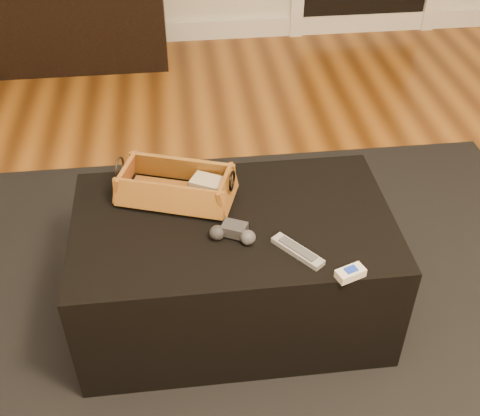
{
  "coord_description": "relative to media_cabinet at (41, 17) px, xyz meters",
  "views": [
    {
      "loc": [
        0.03,
        -1.04,
        1.64
      ],
      "look_at": [
        0.2,
        0.35,
        0.49
      ],
      "focal_mm": 45.0,
      "sensor_mm": 36.0,
      "label": 1
    }
  ],
  "objects": [
    {
      "name": "wicker_basket",
      "position": [
        0.73,
        -2.01,
        0.19
      ],
      "size": [
        0.41,
        0.3,
        0.13
      ],
      "color": "#945021",
      "rests_on": "ottoman"
    },
    {
      "name": "ottoman",
      "position": [
        0.9,
        -2.14,
        -0.06
      ],
      "size": [
        1.0,
        0.6,
        0.42
      ],
      "primitive_type": "cube",
      "color": "black",
      "rests_on": "area_rug"
    },
    {
      "name": "silver_remote",
      "position": [
        1.07,
        -2.31,
        0.16
      ],
      "size": [
        0.14,
        0.16,
        0.02
      ],
      "color": "#929599",
      "rests_on": "ottoman"
    },
    {
      "name": "cream_gadget",
      "position": [
        1.2,
        -2.42,
        0.16
      ],
      "size": [
        0.09,
        0.07,
        0.03
      ],
      "color": "beige",
      "rests_on": "ottoman"
    },
    {
      "name": "floor",
      "position": [
        0.72,
        -2.51,
        -0.29
      ],
      "size": [
        5.0,
        5.5,
        0.01
      ],
      "primitive_type": "cube",
      "color": "brown",
      "rests_on": "ground"
    },
    {
      "name": "game_controller",
      "position": [
        0.89,
        -2.23,
        0.17
      ],
      "size": [
        0.15,
        0.11,
        0.05
      ],
      "color": "#28282A",
      "rests_on": "ottoman"
    },
    {
      "name": "tv_remote",
      "position": [
        0.71,
        -2.02,
        0.17
      ],
      "size": [
        0.2,
        0.09,
        0.02
      ],
      "primitive_type": "cube",
      "rotation": [
        0.0,
        0.0,
        -0.22
      ],
      "color": "black",
      "rests_on": "wicker_basket"
    },
    {
      "name": "area_rug",
      "position": [
        0.9,
        -2.19,
        -0.28
      ],
      "size": [
        2.6,
        2.0,
        0.01
      ],
      "primitive_type": "cube",
      "color": "black",
      "rests_on": "floor"
    },
    {
      "name": "cloth_bundle",
      "position": [
        0.83,
        -2.01,
        0.19
      ],
      "size": [
        0.12,
        0.11,
        0.06
      ],
      "primitive_type": "cube",
      "rotation": [
        0.0,
        0.0,
        -0.5
      ],
      "color": "tan",
      "rests_on": "wicker_basket"
    },
    {
      "name": "media_cabinet",
      "position": [
        0.0,
        0.0,
        0.0
      ],
      "size": [
        1.44,
        0.45,
        0.57
      ],
      "primitive_type": "cube",
      "color": "black",
      "rests_on": "floor"
    },
    {
      "name": "baseboard",
      "position": [
        0.72,
        0.22,
        -0.22
      ],
      "size": [
        5.0,
        0.04,
        0.12
      ],
      "primitive_type": "cube",
      "color": "white",
      "rests_on": "floor"
    }
  ]
}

